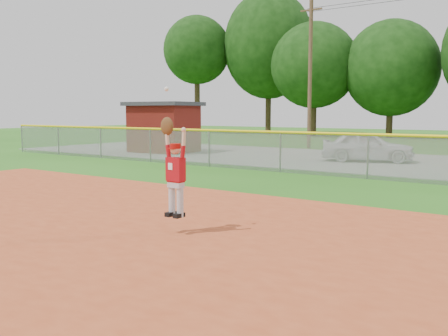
# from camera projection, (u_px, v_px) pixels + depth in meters

# --- Properties ---
(ground) EXTENTS (120.00, 120.00, 0.00)m
(ground) POSITION_uv_depth(u_px,v_px,m) (167.00, 242.00, 8.66)
(ground) COLOR #276216
(ground) RESTS_ON ground
(clay_infield) EXTENTS (24.00, 16.00, 0.04)m
(clay_infield) POSITION_uv_depth(u_px,v_px,m) (5.00, 290.00, 6.23)
(clay_infield) COLOR #AC421F
(clay_infield) RESTS_ON ground
(parking_strip) EXTENTS (44.00, 10.00, 0.03)m
(parking_strip) POSITION_uv_depth(u_px,v_px,m) (415.00, 164.00, 21.59)
(parking_strip) COLOR gray
(parking_strip) RESTS_ON ground
(car_white_a) EXTENTS (4.31, 2.81, 1.36)m
(car_white_a) POSITION_uv_depth(u_px,v_px,m) (367.00, 146.00, 22.38)
(car_white_a) COLOR silver
(car_white_a) RESTS_ON parking_strip
(utility_shed) EXTENTS (3.94, 3.17, 2.80)m
(utility_shed) POSITION_uv_depth(u_px,v_px,m) (164.00, 127.00, 27.73)
(utility_shed) COLOR #51100B
(utility_shed) RESTS_ON ground
(outfield_fence) EXTENTS (40.06, 0.10, 1.55)m
(outfield_fence) POSITION_uv_depth(u_px,v_px,m) (368.00, 153.00, 16.65)
(outfield_fence) COLOR gray
(outfield_fence) RESTS_ON ground
(ballplayer) EXTENTS (0.59, 0.26, 2.35)m
(ballplayer) POSITION_uv_depth(u_px,v_px,m) (174.00, 168.00, 8.99)
(ballplayer) COLOR silver
(ballplayer) RESTS_ON ground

